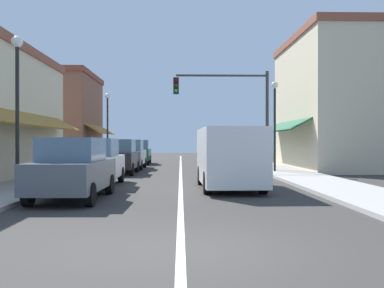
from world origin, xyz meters
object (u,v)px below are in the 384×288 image
object	(u,v)px
parked_car_second_left	(95,162)
parked_car_distant_left	(138,152)
van_in_lane	(229,156)
street_lamp_left_far	(108,117)
parked_car_third_left	(119,157)
street_lamp_right_mid	(275,112)
parked_car_far_left	(130,154)
parked_car_nearest_left	(73,169)
traffic_signal_mast_arm	(234,102)
street_lamp_left_near	(17,88)

from	to	relation	value
parked_car_second_left	parked_car_distant_left	bearing A→B (deg)	89.59
van_in_lane	street_lamp_left_far	xyz separation A→B (m)	(-6.82, 15.68, 2.24)
parked_car_third_left	street_lamp_right_mid	world-z (taller)	street_lamp_right_mid
parked_car_far_left	street_lamp_left_far	xyz separation A→B (m)	(-2.03, 4.29, 2.50)
parked_car_far_left	street_lamp_right_mid	size ratio (longest dim) A/B	0.86
parked_car_distant_left	van_in_lane	xyz separation A→B (m)	(4.81, -17.02, 0.27)
parked_car_nearest_left	parked_car_second_left	size ratio (longest dim) A/B	1.01
parked_car_far_left	traffic_signal_mast_arm	distance (m)	7.18
parked_car_second_left	parked_car_third_left	size ratio (longest dim) A/B	1.00
parked_car_far_left	street_lamp_left_far	bearing A→B (deg)	115.54
parked_car_nearest_left	parked_car_distant_left	world-z (taller)	same
traffic_signal_mast_arm	parked_car_second_left	bearing A→B (deg)	-128.84
parked_car_distant_left	street_lamp_left_near	world-z (taller)	street_lamp_left_near
parked_car_nearest_left	van_in_lane	xyz separation A→B (m)	(4.76, 2.83, 0.27)
street_lamp_right_mid	traffic_signal_mast_arm	bearing A→B (deg)	142.40
street_lamp_left_far	parked_car_nearest_left	bearing A→B (deg)	-83.62
parked_car_nearest_left	street_lamp_left_far	xyz separation A→B (m)	(-2.07, 18.51, 2.50)
parked_car_nearest_left	van_in_lane	distance (m)	5.54
traffic_signal_mast_arm	street_lamp_left_far	xyz separation A→B (m)	(-8.08, 6.81, -0.44)
parked_car_second_left	traffic_signal_mast_arm	size ratio (longest dim) A/B	0.74
parked_car_far_left	van_in_lane	size ratio (longest dim) A/B	0.79
street_lamp_right_mid	street_lamp_left_far	world-z (taller)	street_lamp_left_far
parked_car_distant_left	traffic_signal_mast_arm	xyz separation A→B (m)	(6.07, -8.16, 2.94)
traffic_signal_mast_arm	street_lamp_left_far	bearing A→B (deg)	139.86
parked_car_nearest_left	parked_car_third_left	world-z (taller)	same
traffic_signal_mast_arm	street_lamp_right_mid	size ratio (longest dim) A/B	1.16
street_lamp_right_mid	parked_car_far_left	bearing A→B (deg)	153.29
parked_car_nearest_left	traffic_signal_mast_arm	xyz separation A→B (m)	(6.01, 11.69, 2.94)
parked_car_nearest_left	street_lamp_left_near	xyz separation A→B (m)	(-2.11, 1.49, 2.47)
parked_car_third_left	traffic_signal_mast_arm	world-z (taller)	traffic_signal_mast_arm
parked_car_far_left	street_lamp_right_mid	bearing A→B (deg)	-26.52
parked_car_third_left	street_lamp_left_near	bearing A→B (deg)	-103.09
parked_car_second_left	street_lamp_right_mid	bearing A→B (deg)	37.21
parked_car_third_left	street_lamp_left_far	xyz separation A→B (m)	(-1.96, 8.38, 2.50)
parked_car_third_left	parked_car_distant_left	world-z (taller)	same
traffic_signal_mast_arm	street_lamp_left_near	world-z (taller)	traffic_signal_mast_arm
parked_car_third_left	street_lamp_left_near	xyz separation A→B (m)	(-2.00, -8.64, 2.47)
street_lamp_left_near	traffic_signal_mast_arm	bearing A→B (deg)	51.48
parked_car_third_left	street_lamp_left_far	bearing A→B (deg)	103.13
parked_car_nearest_left	van_in_lane	size ratio (longest dim) A/B	0.79
parked_car_nearest_left	van_in_lane	world-z (taller)	van_in_lane
parked_car_nearest_left	street_lamp_right_mid	size ratio (longest dim) A/B	0.87
parked_car_third_left	traffic_signal_mast_arm	distance (m)	6.97
parked_car_second_left	parked_car_third_left	xyz separation A→B (m)	(0.05, 6.10, 0.00)
street_lamp_left_far	parked_car_second_left	bearing A→B (deg)	-82.48
street_lamp_left_near	parked_car_third_left	bearing A→B (deg)	76.95
parked_car_far_left	traffic_signal_mast_arm	bearing A→B (deg)	-22.47
street_lamp_right_mid	parked_car_second_left	bearing A→B (deg)	-142.75
van_in_lane	parked_car_nearest_left	bearing A→B (deg)	-150.32
street_lamp_left_near	parked_car_nearest_left	bearing A→B (deg)	-35.18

